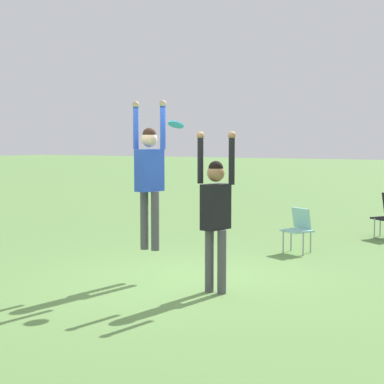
{
  "coord_description": "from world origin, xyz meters",
  "views": [
    {
      "loc": [
        4.72,
        -7.84,
        2.04
      ],
      "look_at": [
        0.12,
        0.03,
        1.3
      ],
      "focal_mm": 60.0,
      "sensor_mm": 36.0,
      "label": 1
    }
  ],
  "objects_px": {
    "person_jumping": "(149,171)",
    "camping_chair_1": "(299,226)",
    "frisbee": "(176,125)",
    "person_defending": "(216,208)"
  },
  "relations": [
    {
      "from": "person_jumping",
      "to": "camping_chair_1",
      "type": "xyz_separation_m",
      "value": [
        1.07,
        3.24,
        -1.11
      ]
    },
    {
      "from": "person_jumping",
      "to": "frisbee",
      "type": "height_order",
      "value": "person_jumping"
    },
    {
      "from": "person_jumping",
      "to": "person_defending",
      "type": "height_order",
      "value": "person_jumping"
    },
    {
      "from": "frisbee",
      "to": "camping_chair_1",
      "type": "height_order",
      "value": "frisbee"
    },
    {
      "from": "person_jumping",
      "to": "camping_chair_1",
      "type": "distance_m",
      "value": 3.58
    },
    {
      "from": "person_defending",
      "to": "camping_chair_1",
      "type": "xyz_separation_m",
      "value": [
        -0.15,
        3.48,
        -0.66
      ]
    },
    {
      "from": "person_jumping",
      "to": "frisbee",
      "type": "xyz_separation_m",
      "value": [
        0.5,
        -0.08,
        0.66
      ]
    },
    {
      "from": "camping_chair_1",
      "to": "person_jumping",
      "type": "bearing_deg",
      "value": 99.81
    },
    {
      "from": "person_jumping",
      "to": "camping_chair_1",
      "type": "height_order",
      "value": "person_jumping"
    },
    {
      "from": "person_jumping",
      "to": "camping_chair_1",
      "type": "relative_size",
      "value": 2.68
    }
  ]
}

